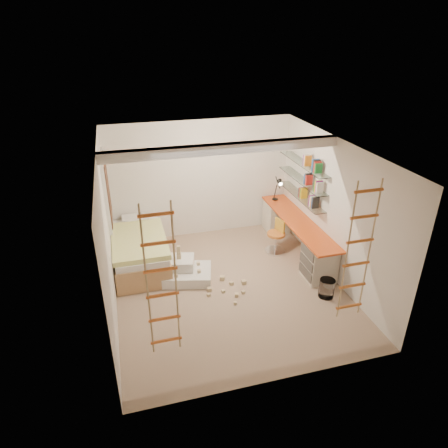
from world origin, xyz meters
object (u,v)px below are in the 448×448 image
object	(u,v)px
desk	(296,235)
swivel_chair	(276,240)
bed	(140,250)
play_platform	(185,271)

from	to	relation	value
desk	swivel_chair	size ratio (longest dim) A/B	3.84
bed	play_platform	xyz separation A→B (m)	(0.77, -0.73, -0.18)
desk	swivel_chair	xyz separation A→B (m)	(-0.39, 0.11, -0.14)
desk	bed	xyz separation A→B (m)	(-3.20, 0.36, -0.07)
play_platform	bed	bearing A→B (deg)	136.46
desk	bed	distance (m)	3.22
swivel_chair	desk	bearing A→B (deg)	-15.82
bed	play_platform	distance (m)	1.08
bed	swivel_chair	world-z (taller)	swivel_chair
bed	swivel_chair	distance (m)	2.82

